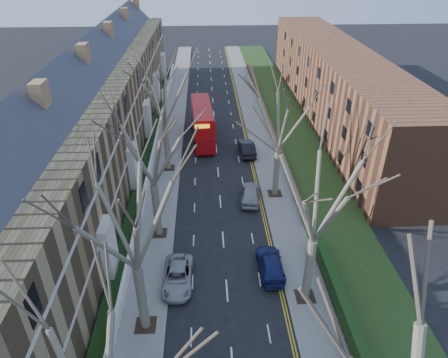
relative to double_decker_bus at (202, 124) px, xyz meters
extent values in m
cube|color=slate|center=(-4.30, 3.09, -2.16)|extent=(3.00, 102.00, 0.12)
cube|color=slate|center=(7.70, 3.09, -2.16)|extent=(3.00, 102.00, 0.12)
cube|color=olive|center=(-12.10, -4.91, 2.78)|extent=(9.00, 78.00, 10.00)
cube|color=#33353E|center=(-12.10, -4.91, 8.78)|extent=(4.67, 78.00, 4.67)
cube|color=silver|center=(-7.65, -4.91, 1.28)|extent=(0.12, 78.00, 0.35)
cube|color=silver|center=(-7.65, -4.91, 4.78)|extent=(0.12, 78.00, 0.35)
cube|color=brown|center=(19.20, 7.09, 2.78)|extent=(8.00, 54.00, 10.00)
cube|color=brown|center=(9.40, 7.09, -1.65)|extent=(0.35, 54.00, 0.90)
cube|color=black|center=(9.40, -33.91, -0.90)|extent=(0.70, 24.00, 1.20)
cube|color=white|center=(-5.95, -4.91, -1.60)|extent=(0.30, 78.00, 1.00)
cube|color=#213A15|center=(12.20, 3.09, -2.07)|extent=(6.00, 102.00, 0.06)
cylinder|color=#655C48|center=(-4.00, -29.91, 0.52)|extent=(0.64, 0.64, 5.25)
cube|color=#2D2116|center=(-4.00, -29.91, -2.09)|extent=(1.40, 1.40, 0.05)
cylinder|color=#655C48|center=(-4.00, -19.91, 0.43)|extent=(0.64, 0.64, 5.07)
cube|color=#2D2116|center=(-4.00, -19.91, -2.09)|extent=(1.40, 1.40, 0.05)
cylinder|color=#655C48|center=(-4.00, -7.91, 0.52)|extent=(0.60, 0.60, 5.25)
cube|color=#2D2116|center=(-4.00, -7.91, -2.09)|extent=(1.40, 1.40, 0.05)
cylinder|color=#655C48|center=(7.40, -27.91, 0.52)|extent=(0.64, 0.64, 5.25)
cube|color=#2D2116|center=(7.40, -27.91, -2.09)|extent=(1.40, 1.40, 0.05)
cylinder|color=#655C48|center=(7.40, -13.91, 0.43)|extent=(0.60, 0.60, 5.07)
cube|color=#2D2116|center=(7.40, -13.91, -2.09)|extent=(1.40, 1.40, 0.05)
cube|color=#A90C0E|center=(0.00, 0.00, -0.79)|extent=(3.16, 10.93, 2.16)
cube|color=#A90C0E|center=(0.00, 0.00, 1.27)|extent=(3.13, 10.40, 1.96)
cube|color=black|center=(0.00, 0.00, -0.35)|extent=(3.12, 10.07, 0.88)
cube|color=black|center=(0.00, 0.00, 1.37)|extent=(3.11, 9.86, 0.88)
imported|color=#9B9BA0|center=(-2.00, -25.97, -1.55)|extent=(2.35, 4.87, 1.34)
imported|color=navy|center=(5.25, -24.96, -1.53)|extent=(1.93, 4.75, 1.38)
imported|color=#92939A|center=(4.74, -14.80, -1.44)|extent=(2.47, 4.82, 1.57)
imported|color=black|center=(5.40, -4.48, -1.42)|extent=(1.95, 4.93, 1.60)
camera|label=1|loc=(0.42, -48.38, 20.34)|focal=32.00mm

